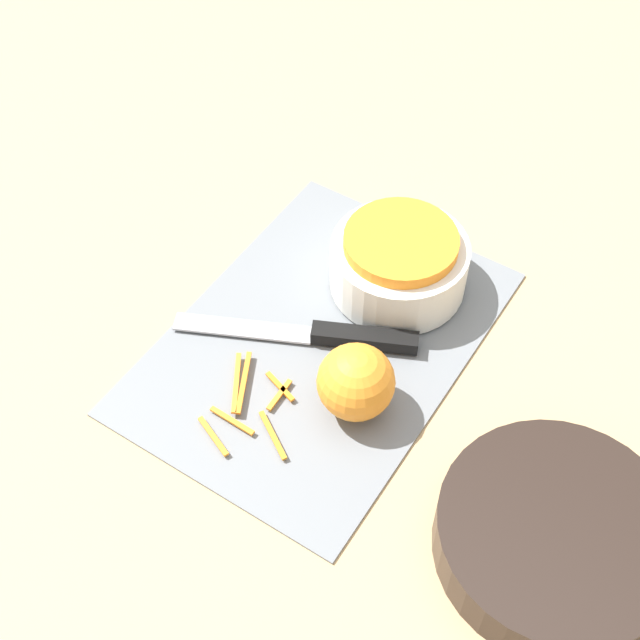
{
  "coord_description": "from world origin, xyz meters",
  "views": [
    {
      "loc": [
        0.47,
        0.31,
        0.73
      ],
      "look_at": [
        0.0,
        0.0,
        0.04
      ],
      "focal_mm": 50.0,
      "sensor_mm": 36.0,
      "label": 1
    }
  ],
  "objects": [
    {
      "name": "cutting_board",
      "position": [
        0.0,
        0.0,
        0.0
      ],
      "size": [
        0.4,
        0.28,
        0.01
      ],
      "color": "slate",
      "rests_on": "ground_plane"
    },
    {
      "name": "peel_pile",
      "position": [
        0.11,
        -0.01,
        0.01
      ],
      "size": [
        0.11,
        0.11,
        0.01
      ],
      "color": "orange",
      "rests_on": "cutting_board"
    },
    {
      "name": "knife",
      "position": [
        -0.01,
        0.02,
        0.01
      ],
      "size": [
        0.13,
        0.24,
        0.02
      ],
      "rotation": [
        0.0,
        0.0,
        -1.14
      ],
      "color": "black",
      "rests_on": "cutting_board"
    },
    {
      "name": "ground_plane",
      "position": [
        0.0,
        0.0,
        0.0
      ],
      "size": [
        4.0,
        4.0,
        0.0
      ],
      "primitive_type": "plane",
      "color": "tan"
    },
    {
      "name": "bowl_dark",
      "position": [
        0.08,
        0.29,
        0.02
      ],
      "size": [
        0.21,
        0.21,
        0.05
      ],
      "color": "black",
      "rests_on": "ground_plane"
    },
    {
      "name": "orange_left",
      "position": [
        0.05,
        0.07,
        0.04
      ],
      "size": [
        0.08,
        0.08,
        0.08
      ],
      "color": "orange",
      "rests_on": "cutting_board"
    },
    {
      "name": "bowl_speckled",
      "position": [
        -0.11,
        0.03,
        0.04
      ],
      "size": [
        0.15,
        0.15,
        0.07
      ],
      "color": "silver",
      "rests_on": "cutting_board"
    }
  ]
}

